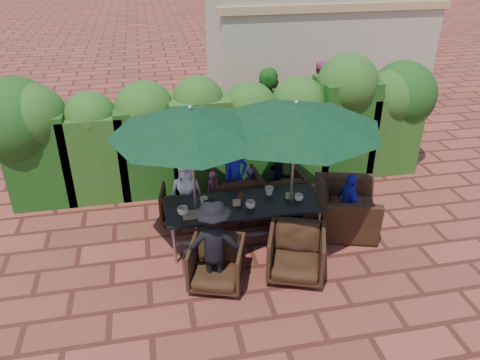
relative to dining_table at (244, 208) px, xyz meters
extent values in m
plane|color=brown|center=(0.07, -0.13, -0.68)|extent=(80.00, 80.00, 0.00)
cube|color=black|center=(0.00, 0.00, 0.05)|extent=(2.54, 0.90, 0.05)
cube|color=gray|center=(0.00, 0.00, -0.56)|extent=(2.34, 0.05, 0.05)
cylinder|color=gray|center=(-1.17, -0.35, -0.33)|extent=(0.05, 0.05, 0.70)
cylinder|color=gray|center=(-1.17, 0.35, -0.33)|extent=(0.05, 0.05, 0.70)
cylinder|color=gray|center=(1.17, -0.35, -0.33)|extent=(0.05, 0.05, 0.70)
cylinder|color=gray|center=(1.17, 0.35, -0.33)|extent=(0.05, 0.05, 0.70)
cylinder|color=gray|center=(-0.78, 0.04, -0.66)|extent=(0.44, 0.44, 0.03)
cylinder|color=gray|center=(-0.78, 0.04, 0.52)|extent=(0.04, 0.04, 2.40)
cone|color=black|center=(-0.78, 0.04, 1.54)|extent=(2.45, 2.45, 0.38)
sphere|color=gray|center=(-0.78, 0.04, 1.74)|extent=(0.08, 0.08, 0.08)
cylinder|color=gray|center=(0.77, -0.04, -0.66)|extent=(0.44, 0.44, 0.03)
cylinder|color=gray|center=(0.77, -0.04, 0.52)|extent=(0.04, 0.04, 2.40)
cone|color=black|center=(0.77, -0.04, 1.54)|extent=(2.67, 2.67, 0.38)
sphere|color=gray|center=(0.77, -0.04, 1.74)|extent=(0.08, 0.08, 0.08)
imported|color=black|center=(-0.97, 0.92, -0.33)|extent=(0.77, 0.74, 0.69)
imported|color=black|center=(0.06, 1.04, -0.26)|extent=(0.83, 0.77, 0.84)
imported|color=black|center=(0.86, 0.93, -0.26)|extent=(0.86, 0.81, 0.84)
imported|color=black|center=(-0.61, -0.95, -0.28)|extent=(0.95, 0.92, 0.79)
imported|color=black|center=(0.60, -0.97, -0.25)|extent=(1.04, 1.01, 0.85)
imported|color=black|center=(1.82, 0.08, -0.15)|extent=(1.10, 1.38, 1.05)
imported|color=white|center=(-0.85, 0.89, -0.10)|extent=(0.62, 0.43, 1.15)
imported|color=#2020B1|center=(0.06, 1.04, -0.01)|extent=(0.59, 0.54, 1.34)
imported|color=black|center=(0.86, 0.92, -0.11)|extent=(0.58, 0.40, 1.13)
imported|color=black|center=(-0.64, -0.94, 0.04)|extent=(0.96, 0.55, 1.42)
imported|color=#2020B1|center=(1.79, -0.09, -0.11)|extent=(0.39, 0.69, 1.13)
imported|color=#C9477C|center=(-0.33, 1.09, -0.28)|extent=(0.34, 0.30, 0.80)
imported|color=#794698|center=(0.36, 1.10, -0.28)|extent=(0.32, 0.28, 0.79)
imported|color=#278023|center=(1.48, 4.18, 0.23)|extent=(1.77, 1.33, 1.80)
imported|color=#C9477C|center=(2.82, 4.32, 0.26)|extent=(0.97, 0.68, 1.87)
imported|color=#9A98A1|center=(3.77, 4.28, 0.10)|extent=(1.10, 0.79, 1.56)
imported|color=beige|center=(-0.99, -0.13, 0.14)|extent=(0.17, 0.17, 0.13)
imported|color=beige|center=(-0.63, 0.10, 0.14)|extent=(0.14, 0.14, 0.13)
imported|color=beige|center=(0.07, -0.15, 0.14)|extent=(0.16, 0.16, 0.13)
imported|color=beige|center=(0.47, 0.20, 0.14)|extent=(0.15, 0.15, 0.14)
imported|color=beige|center=(0.90, -0.08, 0.13)|extent=(0.14, 0.14, 0.11)
cylinder|color=#B20C0A|center=(-0.07, 0.02, 0.16)|extent=(0.04, 0.04, 0.17)
cylinder|color=#4C230C|center=(-0.04, 0.06, 0.16)|extent=(0.04, 0.04, 0.17)
cube|color=#9F794D|center=(-0.83, -0.17, 0.08)|extent=(0.35, 0.25, 0.02)
cube|color=#DCB271|center=(-0.12, -0.02, 0.12)|extent=(0.12, 0.06, 0.10)
cube|color=#DCB271|center=(0.77, 0.02, 0.12)|extent=(0.12, 0.06, 0.10)
cube|color=#143A10|center=(-3.43, 2.17, 0.22)|extent=(1.15, 0.95, 1.79)
sphere|color=#143A10|center=(-3.43, 2.17, 1.01)|extent=(1.23, 1.23, 1.23)
cube|color=#143A10|center=(-2.43, 2.17, 0.17)|extent=(1.15, 0.95, 1.70)
sphere|color=#143A10|center=(-2.43, 2.17, 0.92)|extent=(0.97, 0.97, 0.97)
cube|color=#143A10|center=(-1.43, 2.17, 0.21)|extent=(1.15, 0.95, 1.78)
sphere|color=#143A10|center=(-1.43, 2.17, 1.00)|extent=(1.11, 1.11, 1.11)
cube|color=#143A10|center=(-0.43, 2.17, 0.26)|extent=(1.15, 0.95, 1.88)
sphere|color=#143A10|center=(-0.43, 2.17, 1.10)|extent=(0.98, 0.98, 0.98)
cube|color=#143A10|center=(0.57, 2.17, 0.15)|extent=(1.15, 0.95, 1.65)
sphere|color=#143A10|center=(0.57, 2.17, 0.88)|extent=(1.09, 1.09, 1.09)
cube|color=#143A10|center=(1.57, 2.17, 0.16)|extent=(1.15, 0.95, 1.68)
sphere|color=#143A10|center=(1.57, 2.17, 0.90)|extent=(1.12, 1.12, 1.12)
cube|color=#143A10|center=(2.57, 2.17, 0.34)|extent=(1.15, 0.95, 2.04)
sphere|color=#143A10|center=(2.57, 2.17, 1.26)|extent=(1.23, 1.23, 1.23)
cube|color=#143A10|center=(3.57, 2.17, 0.17)|extent=(1.15, 0.95, 1.70)
sphere|color=#143A10|center=(3.57, 2.17, 0.92)|extent=(1.15, 1.15, 1.15)
sphere|color=#143A10|center=(-3.73, 2.27, 0.92)|extent=(1.60, 1.60, 1.60)
sphere|color=#143A10|center=(3.87, 2.27, 0.92)|extent=(1.40, 1.40, 1.40)
cube|color=tan|center=(3.57, 6.87, 0.92)|extent=(6.00, 3.00, 3.20)
cube|color=#DCB271|center=(3.57, 5.42, 2.22)|extent=(6.20, 0.25, 0.20)
camera|label=1|loc=(-1.35, -6.32, 4.01)|focal=35.00mm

